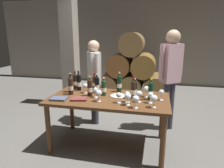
# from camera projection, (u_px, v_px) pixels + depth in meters

# --- Properties ---
(ground_plane) EXTENTS (14.00, 14.00, 0.00)m
(ground_plane) POSITION_uv_depth(u_px,v_px,m) (109.00, 145.00, 3.05)
(ground_plane) COLOR #66635E
(cellar_back_wall) EXTENTS (10.00, 0.24, 2.80)m
(cellar_back_wall) POSITION_uv_depth(u_px,v_px,m) (138.00, 41.00, 6.68)
(cellar_back_wall) COLOR gray
(cellar_back_wall) RESTS_ON ground_plane
(barrel_stack) EXTENTS (1.86, 0.90, 1.69)m
(barrel_stack) POSITION_uv_depth(u_px,v_px,m) (132.00, 72.00, 5.35)
(barrel_stack) COLOR olive
(barrel_stack) RESTS_ON ground_plane
(stone_pillar) EXTENTS (0.32, 0.32, 2.60)m
(stone_pillar) POSITION_uv_depth(u_px,v_px,m) (70.00, 50.00, 4.52)
(stone_pillar) COLOR gray
(stone_pillar) RESTS_ON ground_plane
(dining_table) EXTENTS (1.70, 0.90, 0.76)m
(dining_table) POSITION_uv_depth(u_px,v_px,m) (109.00, 103.00, 2.89)
(dining_table) COLOR brown
(dining_table) RESTS_ON ground_plane
(wine_bottle_0) EXTENTS (0.07, 0.07, 0.32)m
(wine_bottle_0) POSITION_uv_depth(u_px,v_px,m) (133.00, 90.00, 2.77)
(wine_bottle_0) COLOR black
(wine_bottle_0) RESTS_ON dining_table
(wine_bottle_1) EXTENTS (0.07, 0.07, 0.27)m
(wine_bottle_1) POSITION_uv_depth(u_px,v_px,m) (135.00, 89.00, 2.88)
(wine_bottle_1) COLOR black
(wine_bottle_1) RESTS_ON dining_table
(wine_bottle_2) EXTENTS (0.07, 0.07, 0.30)m
(wine_bottle_2) POSITION_uv_depth(u_px,v_px,m) (97.00, 85.00, 3.06)
(wine_bottle_2) COLOR black
(wine_bottle_2) RESTS_ON dining_table
(wine_bottle_3) EXTENTS (0.07, 0.07, 0.30)m
(wine_bottle_3) POSITION_uv_depth(u_px,v_px,m) (71.00, 84.00, 3.10)
(wine_bottle_3) COLOR #19381E
(wine_bottle_3) RESTS_ON dining_table
(wine_bottle_4) EXTENTS (0.07, 0.07, 0.28)m
(wine_bottle_4) POSITION_uv_depth(u_px,v_px,m) (104.00, 88.00, 2.93)
(wine_bottle_4) COLOR #19381E
(wine_bottle_4) RESTS_ON dining_table
(wine_bottle_5) EXTENTS (0.07, 0.07, 0.32)m
(wine_bottle_5) POSITION_uv_depth(u_px,v_px,m) (79.00, 82.00, 3.20)
(wine_bottle_5) COLOR black
(wine_bottle_5) RESTS_ON dining_table
(wine_bottle_6) EXTENTS (0.07, 0.07, 0.30)m
(wine_bottle_6) POSITION_uv_depth(u_px,v_px,m) (75.00, 81.00, 3.29)
(wine_bottle_6) COLOR black
(wine_bottle_6) RESTS_ON dining_table
(wine_bottle_7) EXTENTS (0.07, 0.07, 0.30)m
(wine_bottle_7) POSITION_uv_depth(u_px,v_px,m) (90.00, 87.00, 2.91)
(wine_bottle_7) COLOR black
(wine_bottle_7) RESTS_ON dining_table
(wine_bottle_8) EXTENTS (0.07, 0.07, 0.31)m
(wine_bottle_8) POSITION_uv_depth(u_px,v_px,m) (151.00, 91.00, 2.73)
(wine_bottle_8) COLOR black
(wine_bottle_8) RESTS_ON dining_table
(wine_bottle_9) EXTENTS (0.07, 0.07, 0.29)m
(wine_bottle_9) POSITION_uv_depth(u_px,v_px,m) (95.00, 82.00, 3.23)
(wine_bottle_9) COLOR black
(wine_bottle_9) RESTS_ON dining_table
(wine_bottle_10) EXTENTS (0.07, 0.07, 0.32)m
(wine_bottle_10) POSITION_uv_depth(u_px,v_px,m) (119.00, 83.00, 3.12)
(wine_bottle_10) COLOR black
(wine_bottle_10) RESTS_ON dining_table
(wine_bottle_11) EXTENTS (0.07, 0.07, 0.31)m
(wine_bottle_11) POSITION_uv_depth(u_px,v_px,m) (71.00, 86.00, 2.98)
(wine_bottle_11) COLOR black
(wine_bottle_11) RESTS_ON dining_table
(wine_glass_0) EXTENTS (0.08, 0.08, 0.15)m
(wine_glass_0) POSITION_uv_depth(u_px,v_px,m) (161.00, 93.00, 2.72)
(wine_glass_0) COLOR white
(wine_glass_0) RESTS_ON dining_table
(wine_glass_1) EXTENTS (0.07, 0.07, 0.15)m
(wine_glass_1) POSITION_uv_depth(u_px,v_px,m) (95.00, 90.00, 2.84)
(wine_glass_1) COLOR white
(wine_glass_1) RESTS_ON dining_table
(wine_glass_2) EXTENTS (0.09, 0.09, 0.16)m
(wine_glass_2) POSITION_uv_depth(u_px,v_px,m) (139.00, 94.00, 2.64)
(wine_glass_2) COLOR white
(wine_glass_2) RESTS_ON dining_table
(wine_glass_3) EXTENTS (0.07, 0.07, 0.14)m
(wine_glass_3) POSITION_uv_depth(u_px,v_px,m) (119.00, 96.00, 2.61)
(wine_glass_3) COLOR white
(wine_glass_3) RESTS_ON dining_table
(wine_glass_4) EXTENTS (0.09, 0.09, 0.16)m
(wine_glass_4) POSITION_uv_depth(u_px,v_px,m) (99.00, 93.00, 2.66)
(wine_glass_4) COLOR white
(wine_glass_4) RESTS_ON dining_table
(wine_glass_5) EXTENTS (0.08, 0.08, 0.15)m
(wine_glass_5) POSITION_uv_depth(u_px,v_px,m) (127.00, 95.00, 2.63)
(wine_glass_5) COLOR white
(wine_glass_5) RESTS_ON dining_table
(wine_glass_6) EXTENTS (0.09, 0.09, 0.16)m
(wine_glass_6) POSITION_uv_depth(u_px,v_px,m) (128.00, 97.00, 2.53)
(wine_glass_6) COLOR white
(wine_glass_6) RESTS_ON dining_table
(wine_glass_7) EXTENTS (0.09, 0.09, 0.16)m
(wine_glass_7) POSITION_uv_depth(u_px,v_px,m) (154.00, 99.00, 2.44)
(wine_glass_7) COLOR white
(wine_glass_7) RESTS_ON dining_table
(wine_glass_8) EXTENTS (0.09, 0.09, 0.16)m
(wine_glass_8) POSITION_uv_depth(u_px,v_px,m) (136.00, 99.00, 2.43)
(wine_glass_8) COLOR white
(wine_glass_8) RESTS_ON dining_table
(wine_glass_9) EXTENTS (0.08, 0.08, 0.15)m
(wine_glass_9) POSITION_uv_depth(u_px,v_px,m) (85.00, 86.00, 3.06)
(wine_glass_9) COLOR white
(wine_glass_9) RESTS_ON dining_table
(wine_glass_10) EXTENTS (0.07, 0.07, 0.15)m
(wine_glass_10) POSITION_uv_depth(u_px,v_px,m) (150.00, 95.00, 2.61)
(wine_glass_10) COLOR white
(wine_glass_10) RESTS_ON dining_table
(wine_glass_11) EXTENTS (0.09, 0.09, 0.16)m
(wine_glass_11) POSITION_uv_depth(u_px,v_px,m) (146.00, 89.00, 2.86)
(wine_glass_11) COLOR white
(wine_glass_11) RESTS_ON dining_table
(tasting_notebook) EXTENTS (0.25, 0.21, 0.03)m
(tasting_notebook) POSITION_uv_depth(u_px,v_px,m) (79.00, 99.00, 2.75)
(tasting_notebook) COLOR brown
(tasting_notebook) RESTS_ON dining_table
(leather_ledger) EXTENTS (0.23, 0.18, 0.03)m
(leather_ledger) POSITION_uv_depth(u_px,v_px,m) (59.00, 99.00, 2.76)
(leather_ledger) COLOR #4C5670
(leather_ledger) RESTS_ON dining_table
(serving_plate) EXTENTS (0.24, 0.24, 0.01)m
(serving_plate) POSITION_uv_depth(u_px,v_px,m) (119.00, 96.00, 2.91)
(serving_plate) COLOR white
(serving_plate) RESTS_ON dining_table
(sommelier_presenting) EXTENTS (0.40, 0.35, 1.72)m
(sommelier_presenting) POSITION_uv_depth(u_px,v_px,m) (171.00, 71.00, 3.31)
(sommelier_presenting) COLOR #383842
(sommelier_presenting) RESTS_ON ground_plane
(taster_seated_left) EXTENTS (0.32, 0.43, 1.54)m
(taster_seated_left) POSITION_uv_depth(u_px,v_px,m) (94.00, 75.00, 3.60)
(taster_seated_left) COLOR #383842
(taster_seated_left) RESTS_ON ground_plane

